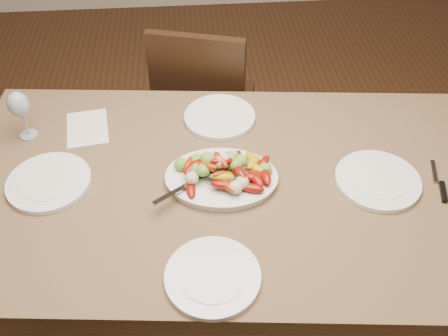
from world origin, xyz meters
TOP-DOWN VIEW (x-y plane):
  - floor at (0.00, 0.00)m, footprint 6.00×6.00m
  - dining_table at (0.02, 0.13)m, footprint 1.94×1.22m
  - chair_far at (0.00, 0.96)m, footprint 0.52×0.52m
  - serving_platter at (0.01, 0.13)m, footprint 0.39×0.31m
  - roasted_vegetables at (0.01, 0.13)m, footprint 0.32×0.23m
  - serving_spoon at (-0.06, 0.10)m, footprint 0.22×0.26m
  - plate_left at (-0.57, 0.17)m, footprint 0.28×0.28m
  - plate_right at (0.53, 0.08)m, footprint 0.29×0.29m
  - plate_far at (0.03, 0.47)m, footprint 0.27×0.27m
  - plate_near at (-0.05, -0.25)m, footprint 0.27×0.27m
  - wine_glass at (-0.69, 0.43)m, footprint 0.08×0.08m
  - menu_card at (-0.48, 0.46)m, footprint 0.18×0.23m
  - table_knife at (0.74, 0.06)m, footprint 0.07×0.20m

SIDE VIEW (x-z plane):
  - floor at x=0.00m, z-range 0.00..0.00m
  - dining_table at x=0.02m, z-range 0.00..0.76m
  - chair_far at x=0.00m, z-range 0.00..0.95m
  - menu_card at x=-0.48m, z-range 0.76..0.76m
  - table_knife at x=0.74m, z-range 0.76..0.77m
  - plate_left at x=-0.57m, z-range 0.76..0.78m
  - plate_right at x=0.53m, z-range 0.76..0.78m
  - plate_far at x=0.03m, z-range 0.76..0.78m
  - plate_near at x=-0.05m, z-range 0.76..0.78m
  - serving_platter at x=0.01m, z-range 0.76..0.78m
  - serving_spoon at x=-0.06m, z-range 0.79..0.82m
  - roasted_vegetables at x=0.01m, z-range 0.78..0.87m
  - wine_glass at x=-0.69m, z-range 0.76..0.96m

